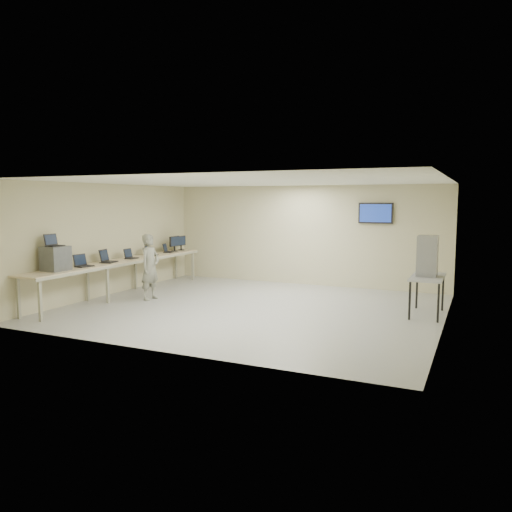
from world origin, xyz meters
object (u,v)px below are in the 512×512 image
at_px(equipment_box, 56,258).
at_px(side_table, 428,280).
at_px(soldier, 150,267).
at_px(workbench, 123,263).

height_order(equipment_box, side_table, equipment_box).
relative_size(equipment_box, soldier, 0.33).
xyz_separation_m(workbench, side_table, (7.19, 0.92, -0.08)).
bearing_deg(equipment_box, workbench, 89.43).
height_order(workbench, side_table, workbench).
relative_size(equipment_box, side_table, 0.38).
bearing_deg(workbench, soldier, -7.80).
height_order(workbench, equipment_box, equipment_box).
xyz_separation_m(soldier, side_table, (6.25, 1.04, -0.04)).
bearing_deg(soldier, side_table, -78.06).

